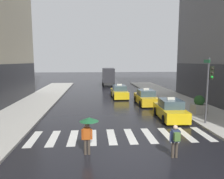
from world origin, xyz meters
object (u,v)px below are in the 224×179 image
(pedestrian_with_backpack, at_px, (175,139))
(traffic_light_pole, at_px, (209,81))
(pedestrian_with_umbrella, at_px, (88,126))
(taxi_lead, at_px, (170,110))
(taxi_third, at_px, (119,92))
(planter_near_corner, at_px, (199,105))
(box_truck, at_px, (108,76))
(taxi_second, at_px, (146,98))

(pedestrian_with_backpack, bearing_deg, traffic_light_pole, 49.03)
(traffic_light_pole, bearing_deg, pedestrian_with_umbrella, -153.32)
(taxi_lead, bearing_deg, traffic_light_pole, -41.77)
(traffic_light_pole, bearing_deg, taxi_lead, 138.23)
(traffic_light_pole, bearing_deg, taxi_third, 112.71)
(planter_near_corner, bearing_deg, traffic_light_pole, -106.38)
(box_truck, distance_m, planter_near_corner, 24.19)
(taxi_lead, bearing_deg, pedestrian_with_umbrella, -136.29)
(taxi_second, distance_m, box_truck, 18.63)
(box_truck, bearing_deg, planter_near_corner, -74.49)
(pedestrian_with_backpack, bearing_deg, taxi_lead, 71.82)
(taxi_third, relative_size, pedestrian_with_umbrella, 2.36)
(taxi_second, height_order, planter_near_corner, taxi_second)
(planter_near_corner, bearing_deg, pedestrian_with_umbrella, -142.76)
(pedestrian_with_umbrella, relative_size, planter_near_corner, 1.21)
(taxi_second, height_order, pedestrian_with_umbrella, pedestrian_with_umbrella)
(taxi_lead, relative_size, taxi_second, 1.02)
(taxi_lead, height_order, taxi_third, same)
(taxi_third, bearing_deg, pedestrian_with_backpack, -87.67)
(traffic_light_pole, xyz_separation_m, taxi_third, (-5.09, 12.17, -2.53))
(box_truck, distance_m, pedestrian_with_umbrella, 30.62)
(taxi_third, distance_m, pedestrian_with_backpack, 17.25)
(taxi_lead, bearing_deg, taxi_third, 106.17)
(taxi_second, bearing_deg, taxi_third, 118.52)
(traffic_light_pole, xyz_separation_m, pedestrian_with_backpack, (-4.39, -5.06, -2.29))
(pedestrian_with_backpack, relative_size, planter_near_corner, 1.03)
(taxi_third, distance_m, box_truck, 14.03)
(pedestrian_with_umbrella, bearing_deg, taxi_lead, 43.71)
(taxi_second, height_order, pedestrian_with_backpack, taxi_second)
(taxi_lead, height_order, pedestrian_with_umbrella, pedestrian_with_umbrella)
(planter_near_corner, bearing_deg, box_truck, 105.51)
(taxi_third, height_order, pedestrian_with_backpack, taxi_third)
(taxi_second, distance_m, taxi_third, 5.00)
(taxi_lead, bearing_deg, box_truck, 98.24)
(traffic_light_pole, xyz_separation_m, pedestrian_with_umbrella, (-8.61, -4.33, -1.74))
(traffic_light_pole, xyz_separation_m, box_truck, (-5.62, 26.14, -1.41))
(taxi_second, bearing_deg, box_truck, 99.03)
(taxi_third, height_order, pedestrian_with_umbrella, pedestrian_with_umbrella)
(pedestrian_with_backpack, bearing_deg, box_truck, 92.26)
(taxi_lead, height_order, box_truck, box_truck)
(traffic_light_pole, distance_m, planter_near_corner, 3.82)
(box_truck, xyz_separation_m, planter_near_corner, (6.46, -23.29, -0.98))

